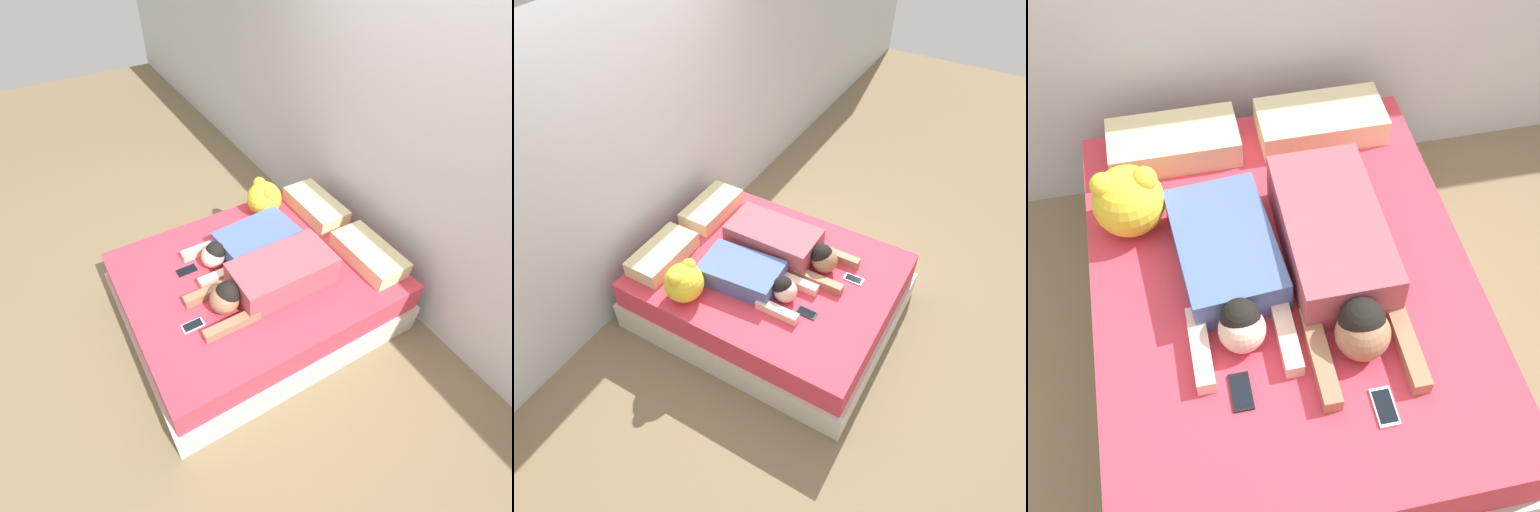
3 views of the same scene
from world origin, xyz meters
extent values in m
plane|color=#7F6B4C|center=(0.00, 0.00, 0.00)|extent=(12.00, 12.00, 0.00)
cube|color=silver|center=(0.00, 1.17, 1.30)|extent=(12.00, 0.06, 2.60)
cube|color=beige|center=(0.00, 0.00, 0.13)|extent=(1.60, 2.03, 0.26)
cube|color=#DB384C|center=(0.00, 0.00, 0.39)|extent=(1.54, 1.97, 0.24)
cube|color=beige|center=(-0.35, 0.81, 0.57)|extent=(0.59, 0.30, 0.14)
cube|color=beige|center=(0.35, 0.81, 0.57)|extent=(0.59, 0.30, 0.14)
cube|color=#4C66A5|center=(-0.21, 0.13, 0.59)|extent=(0.43, 0.64, 0.17)
sphere|color=beige|center=(-0.21, -0.26, 0.60)|extent=(0.18, 0.18, 0.18)
sphere|color=black|center=(-0.21, -0.23, 0.64)|extent=(0.15, 0.15, 0.15)
cube|color=beige|center=(-0.37, -0.28, 0.54)|extent=(0.07, 0.34, 0.07)
cube|color=beige|center=(-0.05, -0.28, 0.54)|extent=(0.07, 0.34, 0.07)
cube|color=#B24C59|center=(0.22, 0.09, 0.62)|extent=(0.39, 0.74, 0.24)
sphere|color=#A37051|center=(0.22, -0.37, 0.61)|extent=(0.21, 0.21, 0.21)
sphere|color=black|center=(0.22, -0.35, 0.66)|extent=(0.18, 0.18, 0.18)
cube|color=#A37051|center=(0.05, -0.40, 0.54)|extent=(0.07, 0.41, 0.07)
cube|color=#A37051|center=(0.38, -0.40, 0.54)|extent=(0.07, 0.41, 0.07)
cube|color=black|center=(-0.26, -0.46, 0.51)|extent=(0.08, 0.15, 0.01)
cube|color=black|center=(-0.26, -0.46, 0.52)|extent=(0.07, 0.13, 0.00)
cube|color=silver|center=(0.23, -0.63, 0.51)|extent=(0.08, 0.15, 0.01)
cube|color=black|center=(0.23, -0.63, 0.52)|extent=(0.07, 0.13, 0.00)
sphere|color=yellow|center=(-0.57, 0.41, 0.66)|extent=(0.30, 0.30, 0.30)
sphere|color=yellow|center=(-0.65, 0.41, 0.77)|extent=(0.11, 0.11, 0.11)
sphere|color=yellow|center=(-0.49, 0.41, 0.77)|extent=(0.11, 0.11, 0.11)
camera|label=1|loc=(1.80, -1.04, 2.74)|focal=28.00mm
camera|label=2|loc=(-2.42, -1.41, 3.38)|focal=35.00mm
camera|label=3|loc=(-0.35, -1.64, 2.85)|focal=50.00mm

